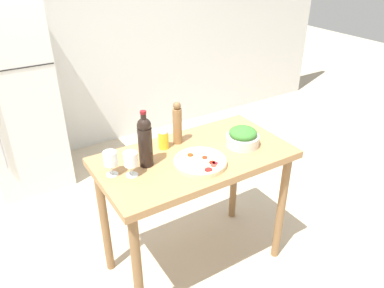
# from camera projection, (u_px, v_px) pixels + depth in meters

# --- Properties ---
(ground_plane) EXTENTS (14.00, 14.00, 0.00)m
(ground_plane) POSITION_uv_depth(u_px,v_px,m) (194.00, 260.00, 2.74)
(ground_plane) COLOR #BCAD93
(wall_back) EXTENTS (6.40, 0.06, 2.60)m
(wall_back) POSITION_uv_depth(u_px,v_px,m) (81.00, 27.00, 3.68)
(wall_back) COLOR silver
(wall_back) RESTS_ON ground_plane
(refrigerator) EXTENTS (0.63, 0.67, 1.65)m
(refrigerator) POSITION_uv_depth(u_px,v_px,m) (16.00, 100.00, 3.28)
(refrigerator) COLOR silver
(refrigerator) RESTS_ON ground_plane
(prep_counter) EXTENTS (1.20, 0.65, 0.90)m
(prep_counter) POSITION_uv_depth(u_px,v_px,m) (195.00, 172.00, 2.37)
(prep_counter) COLOR #A87A4C
(prep_counter) RESTS_ON ground_plane
(wine_bottle) EXTENTS (0.08, 0.08, 0.34)m
(wine_bottle) POSITION_uv_depth(u_px,v_px,m) (145.00, 141.00, 2.13)
(wine_bottle) COLOR black
(wine_bottle) RESTS_ON prep_counter
(wine_glass_near) EXTENTS (0.08, 0.08, 0.15)m
(wine_glass_near) POSITION_uv_depth(u_px,v_px,m) (131.00, 160.00, 2.06)
(wine_glass_near) COLOR silver
(wine_glass_near) RESTS_ON prep_counter
(wine_glass_far) EXTENTS (0.08, 0.08, 0.15)m
(wine_glass_far) POSITION_uv_depth(u_px,v_px,m) (110.00, 159.00, 2.06)
(wine_glass_far) COLOR silver
(wine_glass_far) RESTS_ON prep_counter
(pepper_mill) EXTENTS (0.06, 0.06, 0.29)m
(pepper_mill) POSITION_uv_depth(u_px,v_px,m) (177.00, 124.00, 2.37)
(pepper_mill) COLOR olive
(pepper_mill) RESTS_ON prep_counter
(salad_bowl) EXTENTS (0.21, 0.21, 0.13)m
(salad_bowl) POSITION_uv_depth(u_px,v_px,m) (243.00, 137.00, 2.38)
(salad_bowl) COLOR silver
(salad_bowl) RESTS_ON prep_counter
(homemade_pizza) EXTENTS (0.32, 0.32, 0.04)m
(homemade_pizza) POSITION_uv_depth(u_px,v_px,m) (200.00, 162.00, 2.20)
(homemade_pizza) COLOR beige
(homemade_pizza) RESTS_ON prep_counter
(salt_canister) EXTENTS (0.07, 0.07, 0.12)m
(salt_canister) POSITION_uv_depth(u_px,v_px,m) (163.00, 139.00, 2.35)
(salt_canister) COLOR yellow
(salt_canister) RESTS_ON prep_counter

